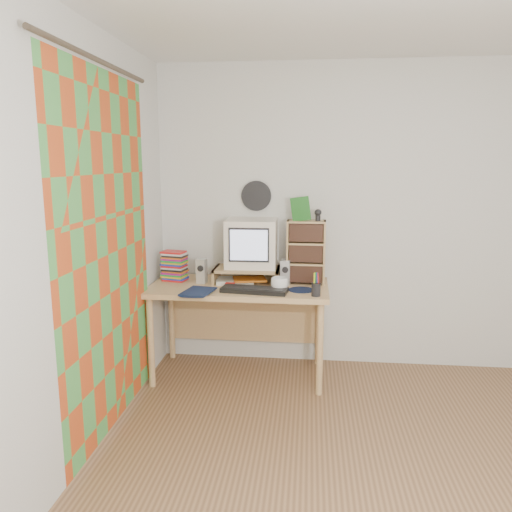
% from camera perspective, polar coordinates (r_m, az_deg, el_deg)
% --- Properties ---
extents(floor, '(3.50, 3.50, 0.00)m').
position_cam_1_polar(floor, '(3.00, 15.75, -24.54)').
color(floor, olive).
rests_on(floor, ground).
extents(back_wall, '(3.50, 0.00, 3.50)m').
position_cam_1_polar(back_wall, '(4.21, 12.76, 4.20)').
color(back_wall, silver).
rests_on(back_wall, floor).
extents(left_wall, '(0.00, 3.50, 3.50)m').
position_cam_1_polar(left_wall, '(2.76, -21.21, 0.36)').
color(left_wall, silver).
rests_on(left_wall, floor).
extents(curtain, '(0.00, 2.20, 2.20)m').
position_cam_1_polar(curtain, '(3.19, -16.53, 0.14)').
color(curtain, '#BF461B').
rests_on(curtain, left_wall).
extents(wall_disc, '(0.25, 0.02, 0.25)m').
position_cam_1_polar(wall_disc, '(4.17, 0.03, 6.89)').
color(wall_disc, black).
rests_on(wall_disc, back_wall).
extents(desk, '(1.40, 0.70, 0.75)m').
position_cam_1_polar(desk, '(4.05, -1.82, -4.98)').
color(desk, tan).
rests_on(desk, floor).
extents(monitor_riser, '(0.52, 0.30, 0.12)m').
position_cam_1_polar(monitor_riser, '(4.02, -1.07, -1.72)').
color(monitor_riser, tan).
rests_on(monitor_riser, desk).
extents(crt_monitor, '(0.41, 0.41, 0.38)m').
position_cam_1_polar(crt_monitor, '(4.02, -0.56, 1.46)').
color(crt_monitor, silver).
rests_on(crt_monitor, monitor_riser).
extents(speaker_left, '(0.08, 0.08, 0.20)m').
position_cam_1_polar(speaker_left, '(4.02, -6.24, -1.72)').
color(speaker_left, silver).
rests_on(speaker_left, desk).
extents(speaker_right, '(0.08, 0.08, 0.20)m').
position_cam_1_polar(speaker_right, '(3.96, 3.38, -1.88)').
color(speaker_right, silver).
rests_on(speaker_right, desk).
extents(keyboard, '(0.51, 0.23, 0.03)m').
position_cam_1_polar(keyboard, '(3.74, -0.19, -3.90)').
color(keyboard, black).
rests_on(keyboard, desk).
extents(dvd_stack, '(0.20, 0.16, 0.26)m').
position_cam_1_polar(dvd_stack, '(4.13, -9.30, -1.03)').
color(dvd_stack, brown).
rests_on(dvd_stack, desk).
extents(cd_rack, '(0.31, 0.17, 0.51)m').
position_cam_1_polar(cd_rack, '(3.98, 5.74, 0.44)').
color(cd_rack, tan).
rests_on(cd_rack, desk).
extents(mug, '(0.17, 0.17, 0.10)m').
position_cam_1_polar(mug, '(3.76, 2.70, -3.26)').
color(mug, white).
rests_on(mug, desk).
extents(diary, '(0.28, 0.23, 0.05)m').
position_cam_1_polar(diary, '(3.76, -8.07, -3.79)').
color(diary, '#101C3E').
rests_on(diary, desk).
extents(mousepad, '(0.24, 0.24, 0.00)m').
position_cam_1_polar(mousepad, '(3.81, 5.21, -3.88)').
color(mousepad, black).
rests_on(mousepad, desk).
extents(pen_cup, '(0.08, 0.08, 0.13)m').
position_cam_1_polar(pen_cup, '(3.64, 6.88, -3.54)').
color(pen_cup, black).
rests_on(pen_cup, desk).
extents(papers, '(0.34, 0.28, 0.04)m').
position_cam_1_polar(papers, '(4.03, -1.84, -2.76)').
color(papers, silver).
rests_on(papers, desk).
extents(red_box, '(0.07, 0.05, 0.04)m').
position_cam_1_polar(red_box, '(3.88, -2.99, -3.35)').
color(red_box, red).
rests_on(red_box, desk).
extents(game_box, '(0.15, 0.04, 0.19)m').
position_cam_1_polar(game_box, '(3.92, 5.13, 5.38)').
color(game_box, '#1A5D1B').
rests_on(game_box, cd_rack).
extents(webcam, '(0.06, 0.06, 0.09)m').
position_cam_1_polar(webcam, '(3.92, 7.10, 4.67)').
color(webcam, black).
rests_on(webcam, cd_rack).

